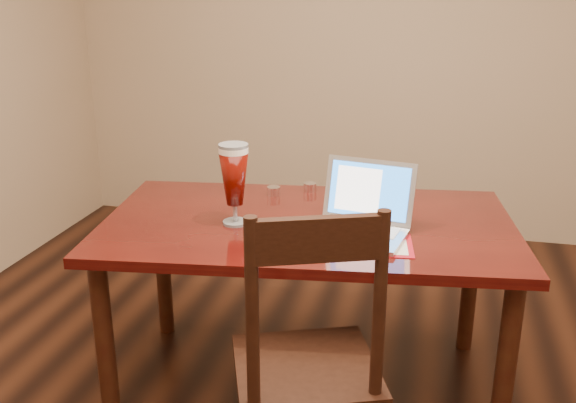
# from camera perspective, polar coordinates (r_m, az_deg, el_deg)

# --- Properties ---
(dining_table) EXTENTS (1.76, 1.13, 1.10)m
(dining_table) POSITION_cam_1_polar(r_m,az_deg,el_deg) (2.63, 1.66, -3.35)
(dining_table) COLOR #450D09
(dining_table) RESTS_ON ground
(dining_chair) EXTENTS (0.59, 0.58, 1.09)m
(dining_chair) POSITION_cam_1_polar(r_m,az_deg,el_deg) (2.15, 1.77, -14.45)
(dining_chair) COLOR black
(dining_chair) RESTS_ON ground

